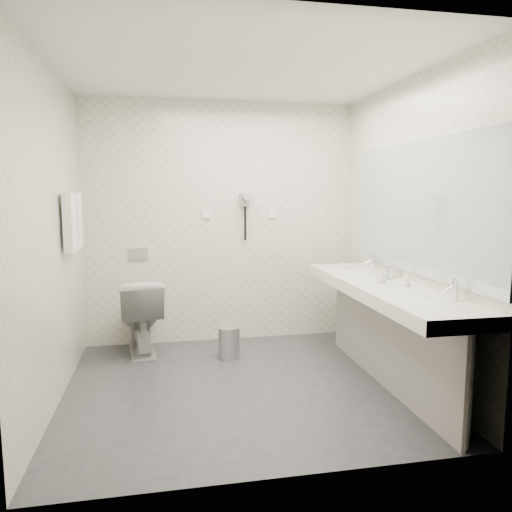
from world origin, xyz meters
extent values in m
plane|color=#2E2E34|center=(0.00, 0.00, 0.00)|extent=(2.80, 2.80, 0.00)
plane|color=silver|center=(0.00, 0.00, 2.50)|extent=(2.80, 2.80, 0.00)
plane|color=beige|center=(0.00, 1.30, 1.25)|extent=(2.80, 0.00, 2.80)
plane|color=beige|center=(0.00, -1.30, 1.25)|extent=(2.80, 0.00, 2.80)
plane|color=beige|center=(-1.40, 0.00, 1.25)|extent=(0.00, 2.60, 2.60)
plane|color=beige|center=(1.40, 0.00, 1.25)|extent=(0.00, 2.60, 2.60)
cube|color=silver|center=(1.12, -0.20, 0.80)|extent=(0.55, 2.20, 0.10)
cube|color=gray|center=(1.15, -0.20, 0.38)|extent=(0.03, 2.15, 0.75)
cylinder|color=silver|center=(1.18, -1.24, 0.38)|extent=(0.06, 0.06, 0.75)
cylinder|color=silver|center=(1.18, 0.84, 0.38)|extent=(0.06, 0.06, 0.75)
cube|color=#B2BCC6|center=(1.39, -0.20, 1.45)|extent=(0.02, 2.20, 1.05)
ellipsoid|color=white|center=(1.12, -0.85, 0.83)|extent=(0.40, 0.31, 0.05)
ellipsoid|color=white|center=(1.12, 0.45, 0.83)|extent=(0.40, 0.31, 0.05)
cylinder|color=silver|center=(1.32, -0.85, 0.92)|extent=(0.04, 0.04, 0.15)
cylinder|color=silver|center=(1.32, 0.45, 0.92)|extent=(0.04, 0.04, 0.15)
imported|color=white|center=(1.10, -0.20, 0.91)|extent=(0.07, 0.07, 0.12)
imported|color=white|center=(1.25, -0.33, 0.91)|extent=(0.05, 0.05, 0.12)
cylinder|color=silver|center=(1.25, -0.03, 0.90)|extent=(0.07, 0.07, 0.11)
cylinder|color=silver|center=(1.34, 0.06, 0.90)|extent=(0.07, 0.07, 0.10)
imported|color=white|center=(-0.84, 1.03, 0.37)|extent=(0.50, 0.77, 0.74)
cube|color=#B2B5BA|center=(-0.85, 1.29, 0.95)|extent=(0.18, 0.02, 0.12)
cylinder|color=#B2B5BA|center=(-0.01, 0.69, 0.14)|extent=(0.25, 0.25, 0.29)
cylinder|color=#B2B5BA|center=(-0.01, 0.69, 0.30)|extent=(0.21, 0.21, 0.02)
cylinder|color=silver|center=(-1.35, 0.55, 1.55)|extent=(0.02, 0.62, 0.02)
cube|color=white|center=(-1.34, 0.41, 1.33)|extent=(0.07, 0.24, 0.48)
cube|color=white|center=(-1.34, 0.69, 1.33)|extent=(0.07, 0.24, 0.48)
cube|color=#9A9BA0|center=(0.25, 1.27, 1.50)|extent=(0.10, 0.04, 0.14)
cylinder|color=#9A9BA0|center=(0.25, 1.20, 1.53)|extent=(0.08, 0.14, 0.08)
cylinder|color=black|center=(0.25, 1.26, 1.25)|extent=(0.02, 0.02, 0.35)
cube|color=white|center=(-0.15, 1.29, 1.35)|extent=(0.09, 0.02, 0.09)
cube|color=white|center=(0.55, 1.29, 1.35)|extent=(0.09, 0.02, 0.09)
camera|label=1|loc=(-0.60, -3.71, 1.57)|focal=33.71mm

